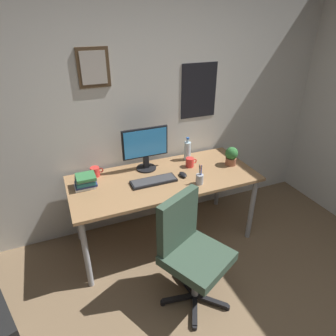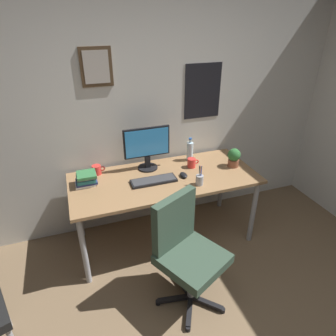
{
  "view_description": "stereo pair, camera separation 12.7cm",
  "coord_description": "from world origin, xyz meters",
  "px_view_note": "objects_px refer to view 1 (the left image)",
  "views": [
    {
      "loc": [
        -0.82,
        -0.6,
        2.16
      ],
      "look_at": [
        0.07,
        1.58,
        0.9
      ],
      "focal_mm": 31.34,
      "sensor_mm": 36.0,
      "label": 1
    },
    {
      "loc": [
        -0.71,
        -0.64,
        2.16
      ],
      "look_at": [
        0.07,
        1.58,
        0.9
      ],
      "focal_mm": 31.34,
      "sensor_mm": 36.0,
      "label": 2
    }
  ],
  "objects_px": {
    "water_bottle": "(187,150)",
    "pen_cup": "(200,179)",
    "office_chair": "(189,247)",
    "potted_plant": "(231,155)",
    "keyboard": "(154,181)",
    "computer_mouse": "(183,175)",
    "book_stack_left": "(85,181)",
    "coffee_mug_far": "(190,162)",
    "coffee_mug_near": "(95,172)",
    "monitor": "(145,147)"
  },
  "relations": [
    {
      "from": "keyboard",
      "to": "coffee_mug_near",
      "type": "relative_size",
      "value": 3.41
    },
    {
      "from": "computer_mouse",
      "to": "water_bottle",
      "type": "xyz_separation_m",
      "value": [
        0.2,
        0.32,
        0.09
      ]
    },
    {
      "from": "computer_mouse",
      "to": "potted_plant",
      "type": "bearing_deg",
      "value": 3.5
    },
    {
      "from": "computer_mouse",
      "to": "keyboard",
      "type": "bearing_deg",
      "value": 179.54
    },
    {
      "from": "water_bottle",
      "to": "pen_cup",
      "type": "xyz_separation_m",
      "value": [
        -0.11,
        -0.5,
        -0.05
      ]
    },
    {
      "from": "potted_plant",
      "to": "book_stack_left",
      "type": "relative_size",
      "value": 0.99
    },
    {
      "from": "computer_mouse",
      "to": "coffee_mug_near",
      "type": "distance_m",
      "value": 0.85
    },
    {
      "from": "pen_cup",
      "to": "coffee_mug_near",
      "type": "bearing_deg",
      "value": 149.11
    },
    {
      "from": "coffee_mug_far",
      "to": "book_stack_left",
      "type": "distance_m",
      "value": 1.05
    },
    {
      "from": "pen_cup",
      "to": "book_stack_left",
      "type": "bearing_deg",
      "value": 160.81
    },
    {
      "from": "computer_mouse",
      "to": "book_stack_left",
      "type": "xyz_separation_m",
      "value": [
        -0.9,
        0.16,
        0.04
      ]
    },
    {
      "from": "keyboard",
      "to": "water_bottle",
      "type": "height_order",
      "value": "water_bottle"
    },
    {
      "from": "keyboard",
      "to": "water_bottle",
      "type": "xyz_separation_m",
      "value": [
        0.5,
        0.31,
        0.09
      ]
    },
    {
      "from": "coffee_mug_far",
      "to": "water_bottle",
      "type": "bearing_deg",
      "value": 74.1
    },
    {
      "from": "monitor",
      "to": "pen_cup",
      "type": "relative_size",
      "value": 2.3
    },
    {
      "from": "office_chair",
      "to": "potted_plant",
      "type": "xyz_separation_m",
      "value": [
        0.82,
        0.72,
        0.33
      ]
    },
    {
      "from": "keyboard",
      "to": "coffee_mug_near",
      "type": "height_order",
      "value": "coffee_mug_near"
    },
    {
      "from": "computer_mouse",
      "to": "coffee_mug_near",
      "type": "bearing_deg",
      "value": 156.97
    },
    {
      "from": "computer_mouse",
      "to": "coffee_mug_far",
      "type": "bearing_deg",
      "value": 46.03
    },
    {
      "from": "potted_plant",
      "to": "computer_mouse",
      "type": "bearing_deg",
      "value": -176.5
    },
    {
      "from": "monitor",
      "to": "pen_cup",
      "type": "xyz_separation_m",
      "value": [
        0.36,
        -0.47,
        -0.19
      ]
    },
    {
      "from": "water_bottle",
      "to": "potted_plant",
      "type": "bearing_deg",
      "value": -37.55
    },
    {
      "from": "keyboard",
      "to": "coffee_mug_far",
      "type": "distance_m",
      "value": 0.48
    },
    {
      "from": "keyboard",
      "to": "computer_mouse",
      "type": "xyz_separation_m",
      "value": [
        0.3,
        -0.0,
        0.01
      ]
    },
    {
      "from": "water_bottle",
      "to": "pen_cup",
      "type": "relative_size",
      "value": 1.26
    },
    {
      "from": "keyboard",
      "to": "computer_mouse",
      "type": "bearing_deg",
      "value": -0.46
    },
    {
      "from": "coffee_mug_far",
      "to": "keyboard",
      "type": "bearing_deg",
      "value": -161.03
    },
    {
      "from": "pen_cup",
      "to": "book_stack_left",
      "type": "relative_size",
      "value": 1.01
    },
    {
      "from": "computer_mouse",
      "to": "book_stack_left",
      "type": "relative_size",
      "value": 0.56
    },
    {
      "from": "book_stack_left",
      "to": "coffee_mug_near",
      "type": "bearing_deg",
      "value": 56.15
    },
    {
      "from": "keyboard",
      "to": "coffee_mug_near",
      "type": "bearing_deg",
      "value": 145.54
    },
    {
      "from": "monitor",
      "to": "coffee_mug_far",
      "type": "height_order",
      "value": "monitor"
    },
    {
      "from": "monitor",
      "to": "water_bottle",
      "type": "xyz_separation_m",
      "value": [
        0.48,
        0.03,
        -0.13
      ]
    },
    {
      "from": "keyboard",
      "to": "pen_cup",
      "type": "xyz_separation_m",
      "value": [
        0.38,
        -0.19,
        0.04
      ]
    },
    {
      "from": "coffee_mug_near",
      "to": "pen_cup",
      "type": "distance_m",
      "value": 1.0
    },
    {
      "from": "monitor",
      "to": "keyboard",
      "type": "xyz_separation_m",
      "value": [
        -0.02,
        -0.28,
        -0.23
      ]
    },
    {
      "from": "coffee_mug_far",
      "to": "computer_mouse",
      "type": "bearing_deg",
      "value": -133.97
    },
    {
      "from": "coffee_mug_near",
      "to": "office_chair",
      "type": "bearing_deg",
      "value": -62.81
    },
    {
      "from": "office_chair",
      "to": "computer_mouse",
      "type": "bearing_deg",
      "value": 69.46
    },
    {
      "from": "keyboard",
      "to": "pen_cup",
      "type": "height_order",
      "value": "pen_cup"
    },
    {
      "from": "computer_mouse",
      "to": "coffee_mug_near",
      "type": "relative_size",
      "value": 0.87
    },
    {
      "from": "coffee_mug_near",
      "to": "potted_plant",
      "type": "xyz_separation_m",
      "value": [
        1.34,
        -0.3,
        0.06
      ]
    },
    {
      "from": "office_chair",
      "to": "coffee_mug_far",
      "type": "xyz_separation_m",
      "value": [
        0.41,
        0.84,
        0.27
      ]
    },
    {
      "from": "keyboard",
      "to": "computer_mouse",
      "type": "distance_m",
      "value": 0.3
    },
    {
      "from": "computer_mouse",
      "to": "book_stack_left",
      "type": "bearing_deg",
      "value": 170.11
    },
    {
      "from": "monitor",
      "to": "potted_plant",
      "type": "xyz_separation_m",
      "value": [
        0.84,
        -0.25,
        -0.14
      ]
    },
    {
      "from": "keyboard",
      "to": "potted_plant",
      "type": "xyz_separation_m",
      "value": [
        0.86,
        0.03,
        0.09
      ]
    },
    {
      "from": "keyboard",
      "to": "potted_plant",
      "type": "distance_m",
      "value": 0.87
    },
    {
      "from": "office_chair",
      "to": "water_bottle",
      "type": "height_order",
      "value": "water_bottle"
    },
    {
      "from": "monitor",
      "to": "book_stack_left",
      "type": "xyz_separation_m",
      "value": [
        -0.62,
        -0.13,
        -0.18
      ]
    }
  ]
}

